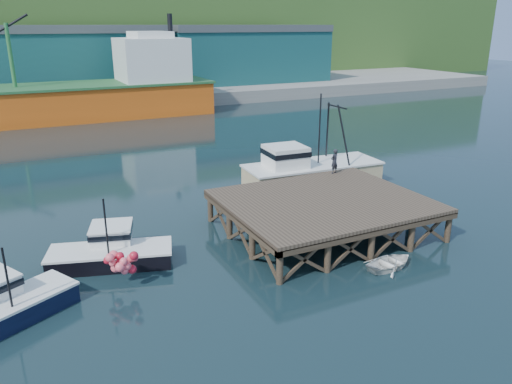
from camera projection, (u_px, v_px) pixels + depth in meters
ground at (244, 247)px, 29.08m from camera, size 300.00×300.00×0.00m
wharf at (326, 203)px, 30.61m from camera, size 12.00×10.00×2.62m
far_quay at (76, 92)px, 88.18m from camera, size 160.00×40.00×2.00m
warehouse_mid at (77, 61)px, 82.18m from camera, size 28.00×16.00×9.00m
warehouse_right at (242, 56)px, 94.80m from camera, size 30.00×16.00×9.00m
cargo_ship at (30, 97)px, 65.20m from camera, size 55.50×10.00×13.75m
hillside at (53, 30)px, 110.45m from camera, size 220.00×50.00×22.00m
boat_navy at (2, 305)px, 21.69m from camera, size 6.28×4.72×3.73m
boat_black at (111, 250)px, 26.98m from camera, size 6.90×5.72×4.01m
trawler at (310, 168)px, 39.49m from camera, size 11.18×4.59×7.34m
dinghy at (390, 262)px, 26.56m from camera, size 3.12×2.39×0.60m
dockworker at (334, 161)px, 35.75m from camera, size 0.74×0.59×1.78m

